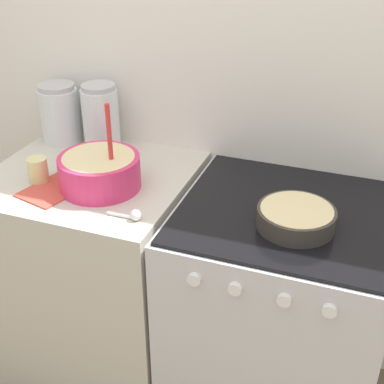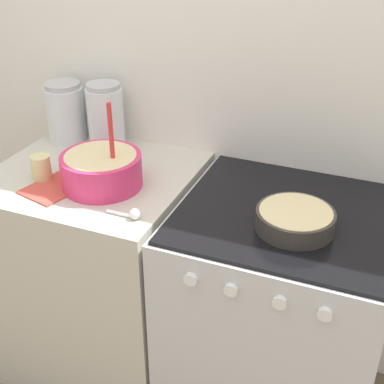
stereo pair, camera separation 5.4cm
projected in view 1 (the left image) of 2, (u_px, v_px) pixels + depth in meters
name	position (u px, v px, depth m)	size (l,w,h in m)	color
wall_back	(214.00, 76.00, 1.97)	(4.43, 0.05, 2.40)	white
countertop_cabinet	(99.00, 273.00, 2.15)	(0.72, 0.66, 0.90)	beige
stove	(275.00, 316.00, 1.94)	(0.70, 0.68, 0.90)	silver
mixing_bowl	(100.00, 170.00, 1.82)	(0.28, 0.28, 0.31)	#E0336B
baking_pan	(296.00, 217.00, 1.62)	(0.24, 0.24, 0.06)	#38332D
storage_jar_left	(60.00, 117.00, 2.15)	(0.16, 0.16, 0.24)	silver
storage_jar_middle	(101.00, 121.00, 2.09)	(0.14, 0.14, 0.26)	silver
tin_can	(38.00, 170.00, 1.86)	(0.07, 0.07, 0.09)	beige
recipe_page	(55.00, 189.00, 1.83)	(0.21, 0.26, 0.01)	#CC4C3F
measuring_spoon	(132.00, 215.00, 1.66)	(0.12, 0.04, 0.04)	white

